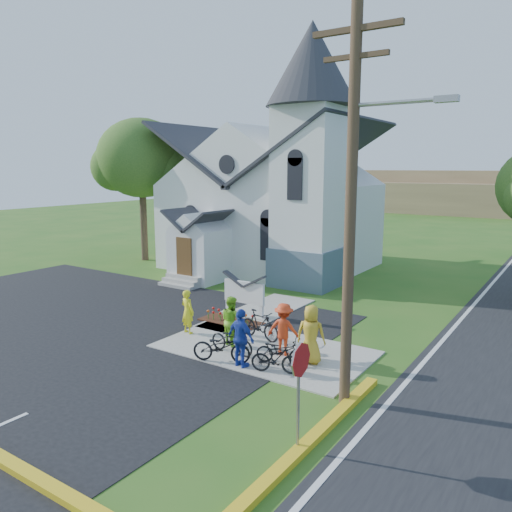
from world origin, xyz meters
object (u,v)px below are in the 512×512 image
Objects in this scene: bike_0 at (222,347)px; church_sign at (244,293)px; cyclist_2 at (241,338)px; cyclist_3 at (284,329)px; bike_2 at (232,340)px; cyclist_0 at (188,311)px; stop_sign at (300,374)px; cyclist_1 at (232,320)px; cyclist_4 at (311,334)px; utility_pole at (353,195)px; bike_4 at (281,351)px; bike_1 at (260,325)px; bike_3 at (276,358)px.

church_sign is at bearing 5.35° from bike_0.
cyclist_2 is at bearing -109.07° from bike_0.
bike_0 is 2.10m from cyclist_3.
bike_2 is at bearing -60.50° from church_sign.
stop_sign is at bearing 156.78° from cyclist_0.
cyclist_1 is at bearing 138.85° from stop_sign.
cyclist_4 is (2.52, 0.70, 0.48)m from bike_2.
utility_pole is at bearing 137.24° from cyclist_3.
utility_pole reaches higher than cyclist_1.
utility_pole is 6.96m from cyclist_1.
cyclist_2 is at bearing 115.59° from bike_4.
bike_4 is at bearing -171.98° from cyclist_1.
stop_sign is 4.94m from bike_4.
church_sign is 1.26× the size of bike_1.
stop_sign is at bearing -145.68° from bike_0.
bike_4 is (-0.71, -0.59, -0.51)m from cyclist_4.
utility_pole is at bearing 174.72° from cyclist_0.
cyclist_2 is 1.34m from bike_4.
cyclist_0 is at bearing 117.60° from bike_1.
bike_0 is 2.81m from cyclist_4.
cyclist_1 is 1.06× the size of bike_4.
bike_2 is at bearing 1.30° from cyclist_4.
cyclist_4 is at bearing 138.29° from utility_pole.
utility_pole is 8.59m from cyclist_0.
cyclist_0 is 0.93× the size of bike_1.
cyclist_1 reaches higher than bike_4.
utility_pole is 5.51× the size of cyclist_2.
bike_4 is (-2.77, 3.88, -1.31)m from stop_sign.
church_sign is at bearing 33.25° from bike_2.
cyclist_1 is 2.84m from bike_3.
church_sign is 1.28× the size of bike_2.
bike_0 is 1.87m from bike_3.
stop_sign is at bearing -161.91° from bike_4.
bike_1 is 0.96× the size of cyclist_2.
stop_sign is at bearing 152.40° from cyclist_2.
bike_4 is at bearing -121.93° from bike_1.
cyclist_2 reaches higher than bike_4.
stop_sign reaches higher than church_sign.
cyclist_4 is at bearing -171.36° from cyclist_0.
cyclist_0 is 4.02m from cyclist_3.
bike_2 is (-0.90, 0.74, -0.46)m from cyclist_2.
church_sign reaches higher than bike_3.
utility_pole is at bearing -99.58° from bike_2.
stop_sign is 8.49m from cyclist_0.
bike_1 is 0.94× the size of cyclist_4.
bike_1 is at bearing -44.02° from church_sign.
cyclist_4 reaches higher than church_sign.
church_sign is at bearing -49.03° from cyclist_3.
cyclist_2 is at bearing -151.17° from bike_1.
stop_sign is 7.18m from bike_1.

